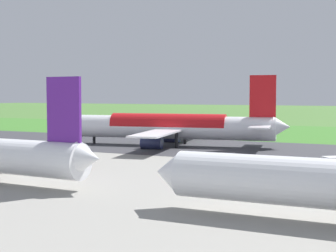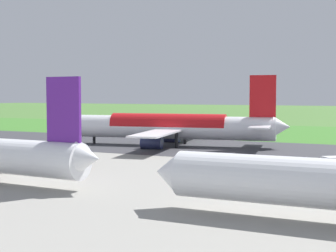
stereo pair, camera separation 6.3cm
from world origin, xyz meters
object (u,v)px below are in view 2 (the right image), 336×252
at_px(airliner_main, 170,127).
at_px(service_car_followme, 71,164).
at_px(no_stopping_sign, 165,124).
at_px(service_truck_baggage, 332,165).
at_px(traffic_cone_orange, 149,128).

bearing_deg(airliner_main, service_car_followme, 91.18).
bearing_deg(no_stopping_sign, service_car_followme, 105.91).
height_order(service_truck_baggage, no_stopping_sign, no_stopping_sign).
bearing_deg(service_truck_baggage, airliner_main, -34.23).
bearing_deg(service_truck_baggage, no_stopping_sign, -49.70).
distance_m(airliner_main, traffic_cone_orange, 52.78).
bearing_deg(traffic_cone_orange, no_stopping_sign, -154.39).
distance_m(service_car_followme, no_stopping_sign, 88.25).
distance_m(service_truck_baggage, no_stopping_sign, 95.49).
height_order(service_truck_baggage, service_car_followme, service_truck_baggage).
xyz_separation_m(airliner_main, no_stopping_sign, (23.40, -46.72, -2.60)).
xyz_separation_m(service_car_followme, no_stopping_sign, (24.19, -84.86, 0.91)).
xyz_separation_m(no_stopping_sign, traffic_cone_orange, (4.83, 2.31, -1.48)).
relative_size(service_car_followme, no_stopping_sign, 1.46).
distance_m(service_truck_baggage, service_car_followme, 39.46).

